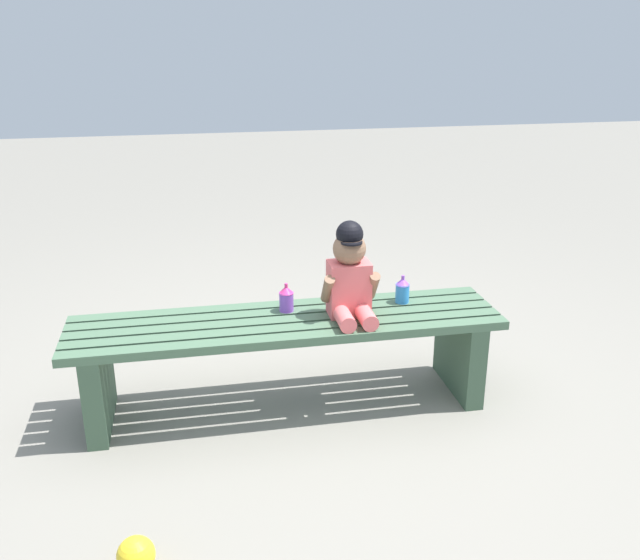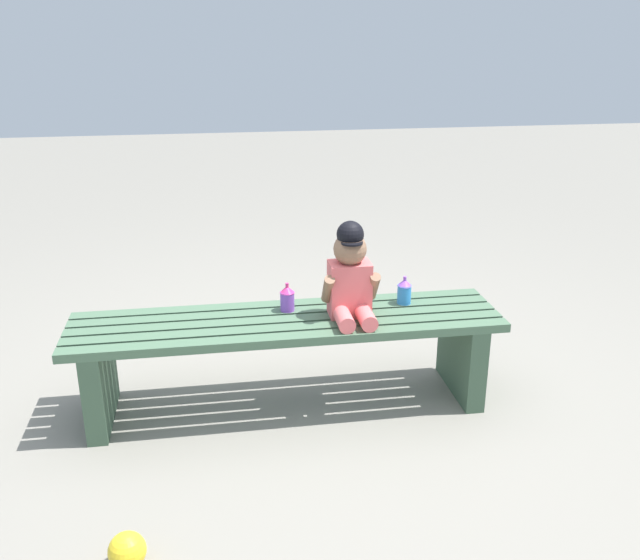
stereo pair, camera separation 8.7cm
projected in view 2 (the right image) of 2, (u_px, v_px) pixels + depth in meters
ground_plane at (288, 404)px, 3.00m from camera, size 16.00×16.00×0.00m
park_bench at (287, 345)px, 2.90m from camera, size 1.78×0.41×0.40m
child_figure at (350, 276)px, 2.82m from camera, size 0.23×0.27×0.40m
sippy_cup_left at (287, 298)px, 2.92m from camera, size 0.06×0.06×0.12m
sippy_cup_right at (404, 291)px, 2.99m from camera, size 0.06×0.06×0.12m
toy_ball at (127, 551)px, 2.08m from camera, size 0.12×0.12×0.12m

